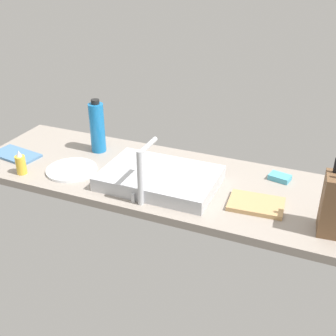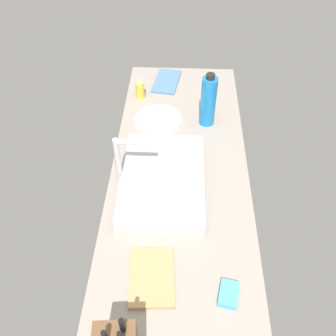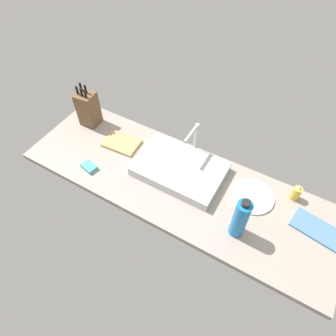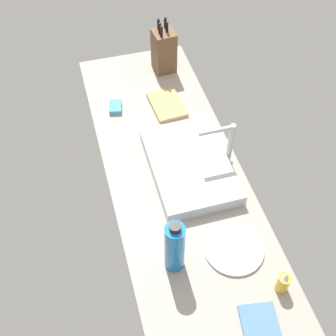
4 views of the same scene
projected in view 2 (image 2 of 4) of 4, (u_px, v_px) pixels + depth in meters
countertop_slab at (179, 186)px, 157.05cm from camera, size 181.10×58.73×3.50cm
sink_basin at (162, 180)px, 153.05cm from camera, size 49.18×33.37×5.97cm
faucet at (123, 157)px, 145.93cm from camera, size 5.50×15.90×23.51cm
cutting_board at (151, 277)px, 125.00cm from camera, size 22.62×16.39×1.80cm
soap_bottle at (140, 89)px, 195.34cm from camera, size 4.56×4.56×11.41cm
water_bottle at (208, 101)px, 174.78cm from camera, size 7.35×7.35×26.90cm
dinner_plate at (158, 119)px, 184.44cm from camera, size 23.16×23.16×1.20cm
dish_towel at (166, 81)px, 208.20cm from camera, size 25.23×16.23×1.20cm
dish_sponge at (228, 294)px, 120.52cm from camera, size 10.05×7.74×2.40cm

